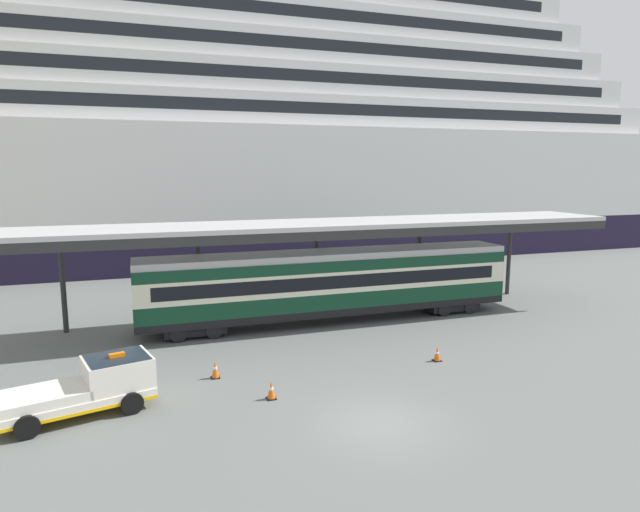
# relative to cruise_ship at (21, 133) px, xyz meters

# --- Properties ---
(ground_plane) EXTENTS (400.00, 400.00, 0.00)m
(ground_plane) POSITION_rel_cruise_ship_xyz_m (17.72, -43.60, -12.20)
(ground_plane) COLOR #5E6360
(cruise_ship) EXTENTS (137.93, 27.99, 35.48)m
(cruise_ship) POSITION_rel_cruise_ship_xyz_m (0.00, 0.00, 0.00)
(cruise_ship) COLOR black
(cruise_ship) RESTS_ON ground
(platform_canopy) EXTENTS (35.55, 5.01, 5.74)m
(platform_canopy) POSITION_rel_cruise_ship_xyz_m (20.45, -30.67, -6.73)
(platform_canopy) COLOR #BABABA
(platform_canopy) RESTS_ON ground
(train_carriage) EXTENTS (21.45, 2.81, 4.11)m
(train_carriage) POSITION_rel_cruise_ship_xyz_m (20.45, -31.10, -9.89)
(train_carriage) COLOR black
(train_carriage) RESTS_ON ground
(service_truck) EXTENTS (5.54, 3.25, 2.02)m
(service_truck) POSITION_rel_cruise_ship_xyz_m (8.29, -39.39, -11.21)
(service_truck) COLOR silver
(service_truck) RESTS_ON ground
(traffic_cone_near) EXTENTS (0.36, 0.36, 0.73)m
(traffic_cone_near) POSITION_rel_cruise_ship_xyz_m (14.68, -40.43, -11.84)
(traffic_cone_near) COLOR black
(traffic_cone_near) RESTS_ON ground
(traffic_cone_mid) EXTENTS (0.36, 0.36, 0.66)m
(traffic_cone_mid) POSITION_rel_cruise_ship_xyz_m (22.87, -38.81, -11.87)
(traffic_cone_mid) COLOR black
(traffic_cone_mid) RESTS_ON ground
(traffic_cone_far) EXTENTS (0.36, 0.36, 0.77)m
(traffic_cone_far) POSITION_rel_cruise_ship_xyz_m (12.95, -37.62, -11.82)
(traffic_cone_far) COLOR black
(traffic_cone_far) RESTS_ON ground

